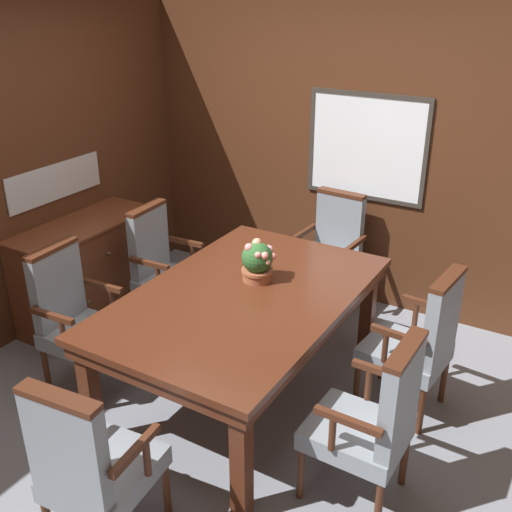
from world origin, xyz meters
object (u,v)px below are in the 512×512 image
(chair_right_far, at_px, (419,340))
(potted_plant, at_px, (258,261))
(chair_right_near, at_px, (373,420))
(sideboard_cabinet, at_px, (89,271))
(chair_head_far, at_px, (331,251))
(dining_table, at_px, (244,306))
(chair_left_far, at_px, (164,267))
(chair_head_near, at_px, (91,464))
(chair_left_near, at_px, (75,316))

(chair_right_far, distance_m, potted_plant, 1.13)
(chair_right_near, height_order, sideboard_cabinet, chair_right_near)
(chair_head_far, relative_size, potted_plant, 3.53)
(dining_table, relative_size, potted_plant, 6.86)
(chair_right_far, xyz_separation_m, chair_left_far, (-2.04, 0.02, 0.00))
(dining_table, bearing_deg, chair_right_near, -22.48)
(chair_right_far, distance_m, chair_left_far, 2.04)
(potted_plant, distance_m, sideboard_cabinet, 1.70)
(chair_left_far, xyz_separation_m, potted_plant, (0.99, -0.23, 0.38))
(chair_head_near, bearing_deg, potted_plant, -93.74)
(chair_head_near, height_order, chair_right_near, same)
(chair_left_far, relative_size, chair_head_far, 1.00)
(dining_table, height_order, chair_left_far, chair_left_far)
(chair_left_near, height_order, chair_head_far, same)
(dining_table, relative_size, chair_right_near, 1.94)
(dining_table, height_order, chair_head_far, chair_head_far)
(dining_table, height_order, potted_plant, potted_plant)
(chair_head_near, height_order, potted_plant, potted_plant)
(chair_left_near, bearing_deg, chair_head_far, -32.50)
(dining_table, xyz_separation_m, sideboard_cabinet, (-1.65, 0.25, -0.27))
(chair_head_near, height_order, chair_left_near, same)
(chair_left_far, bearing_deg, chair_right_far, -93.65)
(potted_plant, relative_size, sideboard_cabinet, 0.23)
(potted_plant, bearing_deg, dining_table, -83.76)
(dining_table, distance_m, chair_head_near, 1.40)
(chair_right_far, relative_size, chair_left_far, 1.00)
(chair_left_near, height_order, chair_left_far, same)
(chair_right_near, relative_size, sideboard_cabinet, 0.83)
(chair_head_near, distance_m, chair_left_near, 1.42)
(chair_right_far, bearing_deg, chair_right_near, 6.79)
(chair_left_near, xyz_separation_m, sideboard_cabinet, (-0.60, 0.71, -0.11))
(chair_right_near, relative_size, chair_left_far, 1.00)
(dining_table, bearing_deg, chair_left_far, 156.44)
(dining_table, relative_size, sideboard_cabinet, 1.61)
(chair_head_near, relative_size, potted_plant, 3.53)
(potted_plant, bearing_deg, chair_right_near, -31.04)
(dining_table, xyz_separation_m, chair_head_far, (-0.01, 1.39, -0.16))
(potted_plant, bearing_deg, chair_head_far, 89.39)
(chair_left_near, bearing_deg, chair_head_near, -134.39)
(chair_head_near, xyz_separation_m, chair_head_far, (-0.03, 2.78, 0.00))
(chair_head_far, bearing_deg, chair_left_near, -115.46)
(chair_right_near, distance_m, potted_plant, 1.29)
(chair_left_far, bearing_deg, chair_head_far, -49.69)
(chair_right_far, height_order, sideboard_cabinet, chair_right_far)
(chair_head_near, height_order, chair_head_far, same)
(chair_head_near, xyz_separation_m, sideboard_cabinet, (-1.67, 1.64, -0.11))
(potted_plant, bearing_deg, chair_left_near, -146.73)
(chair_left_near, height_order, potted_plant, potted_plant)
(chair_right_near, relative_size, chair_left_near, 1.00)
(sideboard_cabinet, bearing_deg, chair_head_far, 34.95)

